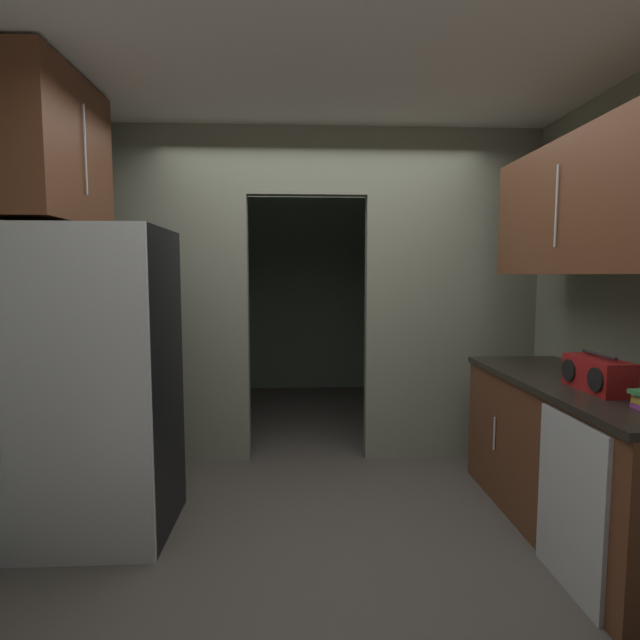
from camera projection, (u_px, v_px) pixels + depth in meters
name	position (u px, v px, depth m)	size (l,w,h in m)	color
ground	(332.00, 546.00, 2.75)	(20.00, 20.00, 0.00)	#47423D
kitchen_overhead_slab	(328.00, 74.00, 2.92)	(3.92, 6.74, 0.06)	silver
kitchen_partition	(324.00, 288.00, 3.99)	(3.52, 0.12, 2.67)	gray
adjoining_room_shell	(313.00, 290.00, 5.80)	(3.52, 2.63, 2.67)	slate
refrigerator	(97.00, 383.00, 2.84)	(0.82, 0.75, 1.78)	black
lower_cabinet_run	(576.00, 458.00, 2.87)	(0.66, 1.80, 0.90)	brown
dishwasher	(570.00, 504.00, 2.35)	(0.02, 0.56, 0.84)	#B7BABC
upper_cabinet_counterside	(588.00, 206.00, 2.74)	(0.36, 1.62, 0.75)	brown
upper_cabinet_fridgeside	(53.00, 149.00, 2.81)	(0.36, 0.90, 0.84)	brown
boombox	(597.00, 374.00, 2.61)	(0.18, 0.41, 0.20)	maroon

